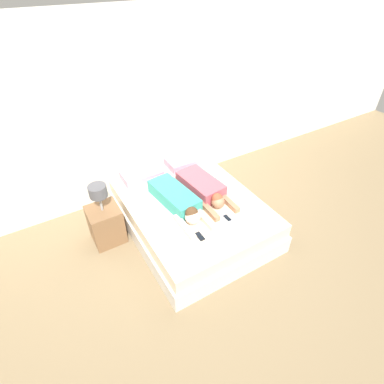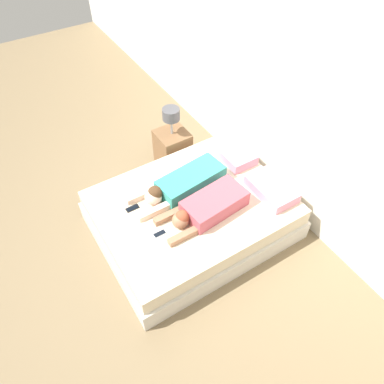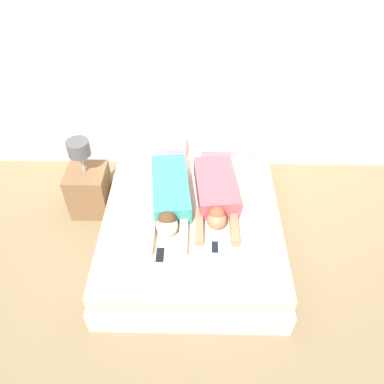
{
  "view_description": "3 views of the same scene",
  "coord_description": "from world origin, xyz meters",
  "px_view_note": "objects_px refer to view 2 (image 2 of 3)",
  "views": [
    {
      "loc": [
        -1.55,
        -2.6,
        2.99
      ],
      "look_at": [
        0.0,
        0.0,
        0.61
      ],
      "focal_mm": 28.0,
      "sensor_mm": 36.0,
      "label": 1
    },
    {
      "loc": [
        2.28,
        -1.42,
        3.52
      ],
      "look_at": [
        0.0,
        0.0,
        0.61
      ],
      "focal_mm": 35.0,
      "sensor_mm": 36.0,
      "label": 2
    },
    {
      "loc": [
        0.05,
        -2.44,
        2.95
      ],
      "look_at": [
        0.0,
        0.0,
        0.61
      ],
      "focal_mm": 35.0,
      "sensor_mm": 36.0,
      "label": 3
    }
  ],
  "objects_px": {
    "cell_phone_left": "(132,208)",
    "nightstand": "(173,146)",
    "pillow_head_left": "(233,153)",
    "pillow_head_right": "(271,189)",
    "cell_phone_right": "(160,234)",
    "bed": "(192,215)",
    "person_left": "(182,184)",
    "person_right": "(207,207)"
  },
  "relations": [
    {
      "from": "person_left",
      "to": "person_right",
      "type": "relative_size",
      "value": 1.14
    },
    {
      "from": "person_right",
      "to": "nightstand",
      "type": "height_order",
      "value": "nightstand"
    },
    {
      "from": "cell_phone_left",
      "to": "nightstand",
      "type": "height_order",
      "value": "nightstand"
    },
    {
      "from": "cell_phone_left",
      "to": "cell_phone_right",
      "type": "distance_m",
      "value": 0.46
    },
    {
      "from": "bed",
      "to": "nightstand",
      "type": "xyz_separation_m",
      "value": [
        -1.08,
        0.37,
        0.07
      ]
    },
    {
      "from": "bed",
      "to": "nightstand",
      "type": "height_order",
      "value": "nightstand"
    },
    {
      "from": "person_right",
      "to": "pillow_head_right",
      "type": "bearing_deg",
      "value": 79.65
    },
    {
      "from": "cell_phone_right",
      "to": "person_right",
      "type": "bearing_deg",
      "value": 88.09
    },
    {
      "from": "pillow_head_right",
      "to": "cell_phone_left",
      "type": "xyz_separation_m",
      "value": [
        -0.61,
        -1.41,
        -0.06
      ]
    },
    {
      "from": "pillow_head_left",
      "to": "person_right",
      "type": "xyz_separation_m",
      "value": [
        0.58,
        -0.76,
        0.03
      ]
    },
    {
      "from": "cell_phone_left",
      "to": "cell_phone_right",
      "type": "bearing_deg",
      "value": 10.62
    },
    {
      "from": "person_left",
      "to": "pillow_head_right",
      "type": "bearing_deg",
      "value": 55.36
    },
    {
      "from": "person_left",
      "to": "cell_phone_left",
      "type": "distance_m",
      "value": 0.6
    },
    {
      "from": "cell_phone_left",
      "to": "bed",
      "type": "bearing_deg",
      "value": 67.12
    },
    {
      "from": "pillow_head_left",
      "to": "cell_phone_left",
      "type": "relative_size",
      "value": 3.96
    },
    {
      "from": "pillow_head_right",
      "to": "person_left",
      "type": "relative_size",
      "value": 0.49
    },
    {
      "from": "pillow_head_left",
      "to": "cell_phone_left",
      "type": "bearing_deg",
      "value": -85.7
    },
    {
      "from": "pillow_head_left",
      "to": "nightstand",
      "type": "xyz_separation_m",
      "value": [
        -0.72,
        -0.44,
        -0.22
      ]
    },
    {
      "from": "bed",
      "to": "person_left",
      "type": "height_order",
      "value": "person_left"
    },
    {
      "from": "bed",
      "to": "nightstand",
      "type": "bearing_deg",
      "value": 160.97
    },
    {
      "from": "bed",
      "to": "pillow_head_right",
      "type": "xyz_separation_m",
      "value": [
        0.36,
        0.81,
        0.29
      ]
    },
    {
      "from": "cell_phone_left",
      "to": "pillow_head_left",
      "type": "bearing_deg",
      "value": 94.3
    },
    {
      "from": "pillow_head_right",
      "to": "nightstand",
      "type": "bearing_deg",
      "value": -163.07
    },
    {
      "from": "person_left",
      "to": "cell_phone_right",
      "type": "distance_m",
      "value": 0.65
    },
    {
      "from": "bed",
      "to": "pillow_head_left",
      "type": "xyz_separation_m",
      "value": [
        -0.36,
        0.81,
        0.29
      ]
    },
    {
      "from": "pillow_head_left",
      "to": "person_right",
      "type": "distance_m",
      "value": 0.95
    },
    {
      "from": "pillow_head_left",
      "to": "person_left",
      "type": "xyz_separation_m",
      "value": [
        0.15,
        -0.81,
        0.03
      ]
    },
    {
      "from": "pillow_head_right",
      "to": "cell_phone_left",
      "type": "height_order",
      "value": "pillow_head_right"
    },
    {
      "from": "bed",
      "to": "cell_phone_left",
      "type": "relative_size",
      "value": 14.67
    },
    {
      "from": "cell_phone_left",
      "to": "cell_phone_right",
      "type": "xyz_separation_m",
      "value": [
        0.45,
        0.08,
        0.0
      ]
    },
    {
      "from": "person_right",
      "to": "pillow_head_left",
      "type": "bearing_deg",
      "value": 127.29
    },
    {
      "from": "person_left",
      "to": "bed",
      "type": "bearing_deg",
      "value": 0.93
    },
    {
      "from": "pillow_head_right",
      "to": "nightstand",
      "type": "distance_m",
      "value": 1.52
    },
    {
      "from": "person_right",
      "to": "person_left",
      "type": "bearing_deg",
      "value": -172.37
    },
    {
      "from": "cell_phone_left",
      "to": "nightstand",
      "type": "distance_m",
      "value": 1.28
    },
    {
      "from": "bed",
      "to": "cell_phone_left",
      "type": "xyz_separation_m",
      "value": [
        -0.25,
        -0.6,
        0.24
      ]
    },
    {
      "from": "pillow_head_right",
      "to": "cell_phone_right",
      "type": "bearing_deg",
      "value": -96.78
    },
    {
      "from": "pillow_head_right",
      "to": "pillow_head_left",
      "type": "bearing_deg",
      "value": 180.0
    },
    {
      "from": "cell_phone_left",
      "to": "nightstand",
      "type": "bearing_deg",
      "value": 130.55
    },
    {
      "from": "cell_phone_right",
      "to": "nightstand",
      "type": "distance_m",
      "value": 1.56
    },
    {
      "from": "person_right",
      "to": "cell_phone_right",
      "type": "relative_size",
      "value": 7.04
    },
    {
      "from": "cell_phone_right",
      "to": "nightstand",
      "type": "xyz_separation_m",
      "value": [
        -1.28,
        0.88,
        -0.16
      ]
    }
  ]
}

